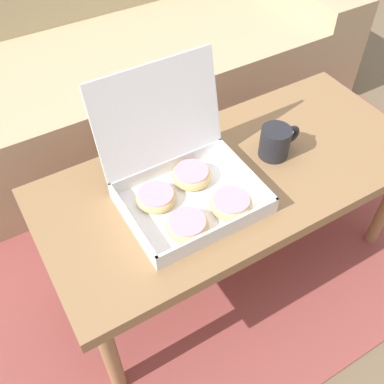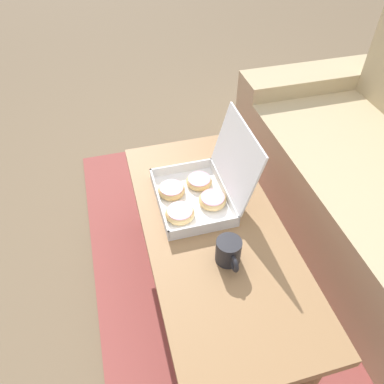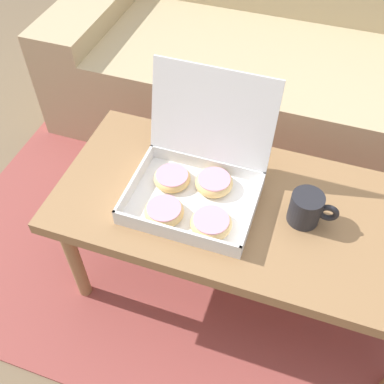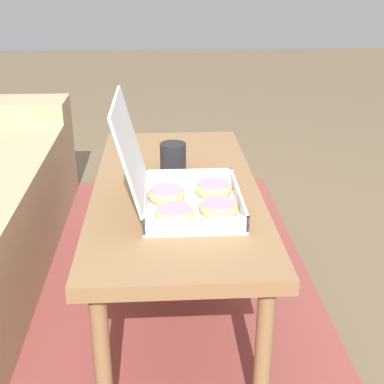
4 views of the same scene
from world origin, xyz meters
TOP-DOWN VIEW (x-y plane):
  - ground_plane at (0.00, 0.00)m, footprint 12.00×12.00m
  - area_rug at (0.00, 0.30)m, footprint 2.30×1.93m
  - coffee_table at (0.00, -0.15)m, footprint 1.16×0.53m
  - pastry_box at (-0.17, -0.16)m, footprint 0.36×0.35m
  - coffee_mug at (0.14, -0.14)m, footprint 0.13×0.09m

SIDE VIEW (x-z plane):
  - ground_plane at x=0.00m, z-range 0.00..0.00m
  - area_rug at x=0.00m, z-range 0.00..0.01m
  - coffee_table at x=0.00m, z-range 0.18..0.64m
  - coffee_mug at x=0.14m, z-range 0.46..0.56m
  - pastry_box at x=-0.17m, z-range 0.35..0.68m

